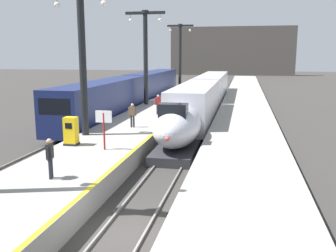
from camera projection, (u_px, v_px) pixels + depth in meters
ground_plane at (123, 235)px, 12.87m from camera, size 260.00×260.00×0.00m
platform_left at (162, 111)px, 37.39m from camera, size 4.80×110.00×1.05m
platform_right at (245, 114)px, 35.81m from camera, size 4.80×110.00×1.05m
platform_left_safety_stripe at (184, 106)px, 36.84m from camera, size 0.20×107.80×0.01m
rail_main_left at (198, 113)px, 39.48m from camera, size 0.08×110.00×0.12m
rail_main_right at (212, 113)px, 39.19m from camera, size 0.08×110.00×0.12m
rail_secondary_left at (124, 110)px, 41.06m from camera, size 0.08×110.00×0.12m
rail_secondary_right at (138, 111)px, 40.76m from camera, size 0.08×110.00×0.12m
highspeed_train_main at (204, 97)px, 37.52m from camera, size 2.92×37.77×3.60m
regional_train_adjacent at (134, 90)px, 41.84m from camera, size 2.85×36.60×3.80m
station_column_mid at (82, 48)px, 22.91m from camera, size 4.00×0.68×8.94m
station_column_far at (146, 49)px, 37.48m from camera, size 4.00×0.68×9.29m
station_column_distant at (180, 50)px, 57.35m from camera, size 4.00×0.68×9.54m
passenger_near_edge at (158, 103)px, 31.87m from camera, size 0.45×0.42×1.69m
passenger_mid_platform at (50, 155)px, 15.32m from camera, size 0.29×0.56×1.69m
passenger_far_waiting at (132, 113)px, 26.20m from camera, size 0.57×0.26×1.69m
rolling_suitcase at (159, 110)px, 32.27m from camera, size 0.40×0.22×0.98m
ticket_machine_yellow at (71, 132)px, 21.09m from camera, size 0.76×0.62×1.60m
departure_info_board at (104, 122)px, 19.93m from camera, size 0.90×0.10×2.12m
terminus_back_wall at (232, 51)px, 109.74m from camera, size 36.00×2.00×14.00m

